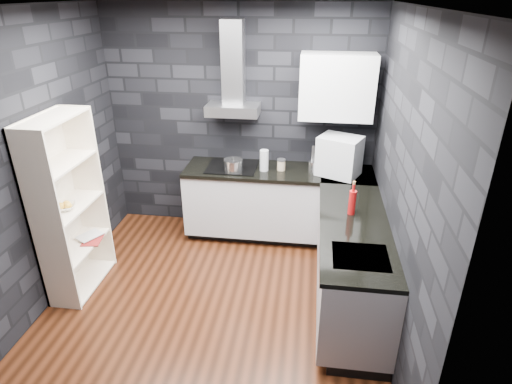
% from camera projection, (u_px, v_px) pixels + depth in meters
% --- Properties ---
extents(ground, '(3.20, 3.20, 0.00)m').
position_uv_depth(ground, '(215.00, 299.00, 4.27)').
color(ground, '#421D0E').
extents(ceiling, '(3.20, 3.20, 0.00)m').
position_uv_depth(ceiling, '(200.00, 5.00, 3.11)').
color(ceiling, white).
extents(wall_back, '(3.20, 0.05, 2.70)m').
position_uv_depth(wall_back, '(240.00, 123.00, 5.15)').
color(wall_back, black).
rests_on(wall_back, ground).
extents(wall_front, '(3.20, 0.05, 2.70)m').
position_uv_depth(wall_front, '(136.00, 296.00, 2.24)').
color(wall_front, black).
rests_on(wall_front, ground).
extents(wall_left, '(0.05, 3.20, 2.70)m').
position_uv_depth(wall_left, '(35.00, 166.00, 3.89)').
color(wall_left, black).
rests_on(wall_left, ground).
extents(wall_right, '(0.05, 3.20, 2.70)m').
position_uv_depth(wall_right, '(403.00, 186.00, 3.49)').
color(wall_right, black).
rests_on(wall_right, ground).
extents(toekick_back, '(2.18, 0.50, 0.10)m').
position_uv_depth(toekick_back, '(277.00, 231.00, 5.39)').
color(toekick_back, black).
rests_on(toekick_back, ground).
extents(toekick_right, '(0.50, 1.78, 0.10)m').
position_uv_depth(toekick_right, '(351.00, 301.00, 4.18)').
color(toekick_right, black).
rests_on(toekick_right, ground).
extents(counter_back_cab, '(2.20, 0.60, 0.76)m').
position_uv_depth(counter_back_cab, '(278.00, 202.00, 5.17)').
color(counter_back_cab, '#B6B5BA').
rests_on(counter_back_cab, ground).
extents(counter_right_cab, '(0.60, 1.80, 0.76)m').
position_uv_depth(counter_right_cab, '(351.00, 264.00, 4.00)').
color(counter_right_cab, '#B6B5BA').
rests_on(counter_right_cab, ground).
extents(counter_back_top, '(2.20, 0.62, 0.04)m').
position_uv_depth(counter_back_top, '(278.00, 171.00, 4.99)').
color(counter_back_top, black).
rests_on(counter_back_top, counter_back_cab).
extents(counter_right_top, '(0.62, 1.80, 0.04)m').
position_uv_depth(counter_right_top, '(355.00, 227.00, 3.83)').
color(counter_right_top, black).
rests_on(counter_right_top, counter_right_cab).
extents(counter_corner_top, '(0.62, 0.62, 0.04)m').
position_uv_depth(counter_corner_top, '(348.00, 175.00, 4.90)').
color(counter_corner_top, black).
rests_on(counter_corner_top, counter_right_cab).
extents(hood_body, '(0.60, 0.34, 0.12)m').
position_uv_depth(hood_body, '(233.00, 109.00, 4.89)').
color(hood_body, '#A3A3A7').
rests_on(hood_body, wall_back).
extents(hood_chimney, '(0.24, 0.20, 0.90)m').
position_uv_depth(hood_chimney, '(233.00, 63.00, 4.73)').
color(hood_chimney, '#A3A3A7').
rests_on(hood_chimney, hood_body).
extents(upper_cabinet, '(0.80, 0.35, 0.70)m').
position_uv_depth(upper_cabinet, '(337.00, 87.00, 4.62)').
color(upper_cabinet, silver).
rests_on(upper_cabinet, wall_back).
extents(cooktop, '(0.58, 0.50, 0.01)m').
position_uv_depth(cooktop, '(232.00, 167.00, 5.05)').
color(cooktop, black).
rests_on(cooktop, counter_back_top).
extents(sink_rim, '(0.44, 0.40, 0.01)m').
position_uv_depth(sink_rim, '(361.00, 257.00, 3.37)').
color(sink_rim, '#A3A3A7').
rests_on(sink_rim, counter_right_top).
extents(pot, '(0.26, 0.26, 0.12)m').
position_uv_depth(pot, '(233.00, 166.00, 4.90)').
color(pot, silver).
rests_on(pot, cooktop).
extents(glass_vase, '(0.13, 0.13, 0.25)m').
position_uv_depth(glass_vase, '(264.00, 160.00, 4.92)').
color(glass_vase, silver).
rests_on(glass_vase, counter_back_top).
extents(storage_jar, '(0.13, 0.13, 0.12)m').
position_uv_depth(storage_jar, '(281.00, 165.00, 4.95)').
color(storage_jar, tan).
rests_on(storage_jar, counter_back_top).
extents(utensil_crock, '(0.11, 0.11, 0.13)m').
position_uv_depth(utensil_crock, '(313.00, 167.00, 4.89)').
color(utensil_crock, silver).
rests_on(utensil_crock, counter_back_top).
extents(appliance_garage, '(0.54, 0.49, 0.44)m').
position_uv_depth(appliance_garage, '(339.00, 156.00, 4.76)').
color(appliance_garage, silver).
rests_on(appliance_garage, counter_back_top).
extents(red_bottle, '(0.07, 0.07, 0.23)m').
position_uv_depth(red_bottle, '(352.00, 203.00, 3.96)').
color(red_bottle, maroon).
rests_on(red_bottle, counter_right_top).
extents(bookshelf, '(0.53, 0.86, 1.80)m').
position_uv_depth(bookshelf, '(69.00, 207.00, 4.12)').
color(bookshelf, white).
rests_on(bookshelf, ground).
extents(fruit_bowl, '(0.25, 0.25, 0.05)m').
position_uv_depth(fruit_bowl, '(65.00, 207.00, 4.05)').
color(fruit_bowl, white).
rests_on(fruit_bowl, bookshelf).
extents(book_red, '(0.19, 0.05, 0.25)m').
position_uv_depth(book_red, '(82.00, 231.00, 4.36)').
color(book_red, maroon).
rests_on(book_red, bookshelf).
extents(book_second, '(0.16, 0.10, 0.24)m').
position_uv_depth(book_second, '(83.00, 224.00, 4.45)').
color(book_second, '#B2B2B2').
rests_on(book_second, bookshelf).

